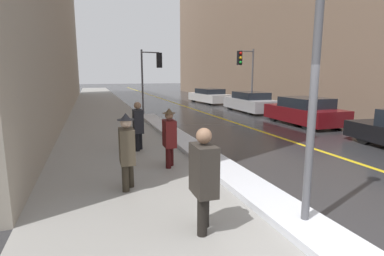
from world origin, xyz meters
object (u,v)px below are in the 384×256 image
Objects in this scene: pedestrian_in_fedora at (169,135)px; parked_car_maroon at (304,112)px; pedestrian_with_shoulder_bag at (127,149)px; parked_car_white at (209,96)px; pedestrian_trailing at (204,175)px; traffic_light_far at (245,66)px; traffic_light_near at (153,68)px; parked_car_silver at (250,102)px; pedestrian_nearside at (138,124)px; lamp_post at (319,18)px.

pedestrian_in_fedora is 0.37× the size of parked_car_maroon.
pedestrian_with_shoulder_bag is 0.33× the size of parked_car_white.
pedestrian_trailing is 0.38× the size of parked_car_maroon.
pedestrian_in_fedora is 9.05m from parked_car_maroon.
pedestrian_trailing is 2.27m from pedestrian_with_shoulder_bag.
traffic_light_far is at bearing 177.56° from parked_car_white.
parked_car_white is (5.84, 5.27, -2.18)m from traffic_light_near.
pedestrian_in_fedora is at bearing 143.26° from parked_car_silver.
pedestrian_nearside is (0.72, 3.21, -0.03)m from pedestrian_with_shoulder_bag.
traffic_light_near is at bearing 80.80° from parked_car_silver.
pedestrian_nearside is (-8.42, -8.70, -2.07)m from traffic_light_far.
pedestrian_trailing is at bearing -4.55° from pedestrian_in_fedora.
traffic_light_far is at bearing 144.61° from pedestrian_in_fedora.
traffic_light_far is (6.71, 14.40, -0.21)m from lamp_post.
parked_car_white is (-0.25, 5.61, -2.33)m from traffic_light_far.
pedestrian_nearside is at bearing -177.15° from pedestrian_trailing.
pedestrian_trailing is (-8.26, -14.01, -2.03)m from traffic_light_far.
pedestrian_with_shoulder_bag is 1.05× the size of pedestrian_in_fedora.
pedestrian_trailing is at bearing 51.06° from traffic_light_far.
traffic_light_far is at bearing 137.06° from pedestrian_nearside.
pedestrian_with_shoulder_bag reaches higher than pedestrian_nearside.
parked_car_maroon is at bearing 121.22° from pedestrian_in_fedora.
pedestrian_trailing is at bearing 165.93° from lamp_post.
parked_car_silver is (6.07, -1.20, -2.16)m from traffic_light_near.
lamp_post is 2.75m from pedestrian_trailing.
parked_car_white is at bearing 72.11° from lamp_post.
traffic_light_near is 6.55m from parked_car_silver.
lamp_post is 3.44× the size of pedestrian_in_fedora.
parked_car_silver is at bearing 141.66° from pedestrian_with_shoulder_bag.
traffic_light_far reaches higher than pedestrian_with_shoulder_bag.
parked_car_maroon is 11.80m from parked_car_white.
pedestrian_with_shoulder_bag is at bearing 134.34° from lamp_post.
traffic_light_far is at bearing 0.12° from parked_car_maroon.
parked_car_maroon is at bearing 107.99° from pedestrian_nearside.
pedestrian_in_fedora is at bearing 149.78° from parked_car_white.
pedestrian_with_shoulder_bag is (-9.14, -11.92, -2.05)m from traffic_light_far.
parked_car_maroon is (7.83, 4.54, -0.22)m from pedestrian_in_fedora.
lamp_post is at bearing 155.70° from parked_car_silver.
pedestrian_nearside is (-2.32, -9.05, -1.92)m from traffic_light_near.
lamp_post reaches higher than parked_car_white.
parked_car_maroon is at bearing 123.55° from pedestrian_with_shoulder_bag.
pedestrian_in_fedora is 18.05m from parked_car_white.
pedestrian_with_shoulder_bag is 1.05× the size of pedestrian_nearside.
pedestrian_trailing is at bearing 152.76° from parked_car_white.
parked_car_silver is at bearing 79.60° from traffic_light_far.
pedestrian_nearside is at bearing 108.00° from parked_car_maroon.
traffic_light_far reaches higher than pedestrian_trailing.
pedestrian_with_shoulder_bag is (-2.42, 2.48, -2.26)m from lamp_post.
traffic_light_near is 2.39× the size of pedestrian_trailing.
parked_car_maroon is (8.15, 7.83, -0.28)m from pedestrian_trailing.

